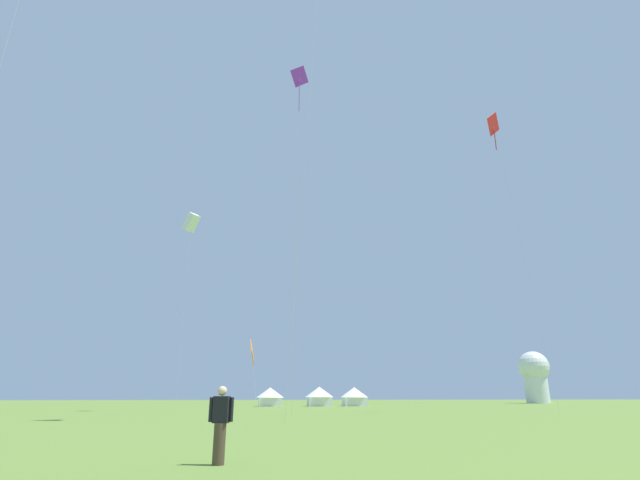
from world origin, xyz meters
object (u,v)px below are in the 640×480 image
Objects in this scene: kite_orange_diamond at (252,352)px; kite_purple_diamond at (299,82)px; observatory_dome at (535,374)px; festival_tent_left at (319,395)px; kite_red_diamond at (494,127)px; festival_tent_right at (270,396)px; kite_white_box at (191,223)px; person_spectator at (220,425)px; festival_tent_center at (354,396)px.

kite_purple_diamond is at bearing -73.93° from kite_orange_diamond.
festival_tent_left is at bearing -156.51° from observatory_dome.
festival_tent_right is at bearing 122.98° from kite_red_diamond.
kite_orange_diamond is at bearing -97.73° from festival_tent_right.
observatory_dome is (68.82, 45.82, -14.58)m from kite_white_box.
festival_tent_right is at bearing 180.00° from festival_tent_left.
kite_red_diamond is at bearing -22.75° from kite_orange_diamond.
kite_orange_diamond reaches higher than festival_tent_right.
kite_red_diamond is at bearing -66.94° from festival_tent_left.
observatory_dome is at bearing 20.67° from festival_tent_right.
observatory_dome reaches higher than kite_orange_diamond.
kite_purple_diamond reaches higher than festival_tent_left.
kite_red_diamond is (25.44, -10.67, 23.87)m from kite_orange_diamond.
kite_red_diamond is 2.94× the size of observatory_dome.
kite_white_box is 12.59× the size of person_spectator.
kite_red_diamond reaches higher than kite_white_box.
kite_white_box is at bearing 133.17° from kite_purple_diamond.
kite_red_diamond is 7.32× the size of festival_tent_center.
kite_red_diamond is 7.17× the size of festival_tent_left.
kite_red_diamond is 45.39m from festival_tent_center.
kite_purple_diamond is 47.76m from festival_tent_left.
person_spectator is at bearing -130.39° from kite_red_diamond.
kite_white_box is 35.73m from festival_tent_left.
festival_tent_right is at bearing 82.27° from kite_orange_diamond.
kite_red_diamond is at bearing -17.34° from kite_white_box.
kite_orange_diamond is at bearing 106.07° from kite_purple_diamond.
observatory_dome is (50.32, 21.87, 4.42)m from festival_tent_left.
festival_tent_center is at bearing 70.22° from kite_purple_diamond.
observatory_dome is at bearing 23.49° from festival_tent_left.
kite_orange_diamond is 29.17m from kite_purple_diamond.
person_spectator is 65.54m from festival_tent_right.
person_spectator is 0.40× the size of festival_tent_center.
kite_red_diamond is 50.15m from person_spectator.
kite_orange_diamond is 0.24× the size of kite_red_diamond.
kite_purple_diamond reaches higher than kite_orange_diamond.
kite_red_diamond reaches higher than festival_tent_right.
kite_white_box reaches higher than festival_tent_right.
person_spectator is 0.16× the size of observatory_dome.
kite_orange_diamond is at bearing -114.69° from festival_tent_left.
festival_tent_left is 0.41× the size of observatory_dome.
festival_tent_center is at bearing 55.18° from kite_orange_diamond.
kite_orange_diamond is 1.76× the size of festival_tent_right.
kite_red_diamond is 46.80m from festival_tent_left.
festival_tent_left reaches higher than person_spectator.
observatory_dome reaches higher than festival_tent_right.
observatory_dome is at bearing 57.53° from kite_red_diamond.
festival_tent_left is 1.02× the size of festival_tent_center.
person_spectator is (-4.56, -29.55, -31.44)m from kite_purple_diamond.
kite_red_diamond reaches higher than kite_orange_diamond.
observatory_dome is (57.97, 21.87, 4.49)m from festival_tent_right.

